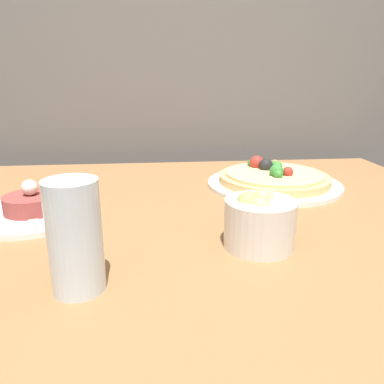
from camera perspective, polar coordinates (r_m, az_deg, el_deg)
dining_table at (r=0.76m, az=0.11°, el=-10.87°), size 1.17×0.88×0.79m
pizza_plate at (r=0.91m, az=12.32°, el=1.92°), size 0.31×0.31×0.06m
tartare_plate at (r=0.75m, az=-23.14°, el=-2.41°), size 0.22×0.22×0.07m
small_bowl at (r=0.57m, az=10.23°, el=-4.34°), size 0.11×0.11×0.09m
drinking_glass at (r=0.46m, az=-17.40°, el=-6.53°), size 0.06×0.06×0.14m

